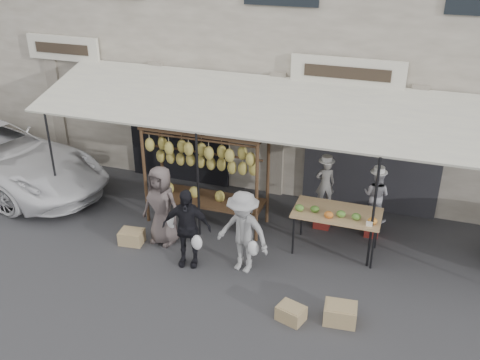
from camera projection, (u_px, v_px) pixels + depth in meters
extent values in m
plane|color=#2D2D30|center=(225.00, 274.00, 10.10)|extent=(90.00, 90.00, 0.00)
cube|color=beige|center=(309.00, 25.00, 14.06)|extent=(24.00, 6.00, 7.00)
cube|color=#232328|center=(372.00, 159.00, 11.83)|extent=(3.00, 0.10, 2.50)
cube|color=black|center=(179.00, 133.00, 13.20)|extent=(2.60, 0.10, 2.50)
cube|color=silver|center=(347.00, 72.00, 11.15)|extent=(2.40, 0.10, 0.60)
cube|color=silver|center=(63.00, 48.00, 13.18)|extent=(2.00, 0.10, 0.60)
cube|color=beige|center=(263.00, 106.00, 10.89)|extent=(10.00, 2.34, 0.63)
cylinder|color=black|center=(53.00, 163.00, 11.87)|extent=(0.05, 0.05, 2.30)
cylinder|color=black|center=(198.00, 186.00, 10.85)|extent=(0.05, 0.05, 2.30)
cylinder|color=black|center=(373.00, 214.00, 9.83)|extent=(0.05, 0.05, 2.30)
cylinder|color=#342213|center=(145.00, 176.00, 11.38)|extent=(0.07, 0.07, 2.20)
cylinder|color=#342213|center=(257.00, 194.00, 10.66)|extent=(0.07, 0.07, 2.20)
cylinder|color=#342213|center=(162.00, 161.00, 12.06)|extent=(0.07, 0.07, 2.20)
cylinder|color=#342213|center=(268.00, 177.00, 11.33)|extent=(0.07, 0.07, 2.20)
cube|color=#342213|center=(205.00, 128.00, 10.87)|extent=(2.60, 0.90, 0.07)
cylinder|color=#342213|center=(198.00, 140.00, 10.63)|extent=(2.50, 0.05, 0.05)
cylinder|color=#342213|center=(211.00, 128.00, 11.22)|extent=(2.50, 0.05, 0.05)
cylinder|color=#342213|center=(206.00, 153.00, 11.12)|extent=(2.50, 0.05, 0.05)
cube|color=#342213|center=(207.00, 199.00, 11.60)|extent=(2.50, 0.80, 0.05)
ellipsoid|color=#BFB855|center=(150.00, 145.00, 11.06)|extent=(0.20, 0.18, 0.30)
ellipsoid|color=#BFB855|center=(163.00, 143.00, 11.12)|extent=(0.20, 0.18, 0.30)
ellipsoid|color=#BFB855|center=(169.00, 148.00, 10.94)|extent=(0.20, 0.18, 0.30)
ellipsoid|color=#BFB855|center=(182.00, 146.00, 11.00)|extent=(0.20, 0.18, 0.30)
ellipsoid|color=#BFB855|center=(189.00, 149.00, 10.80)|extent=(0.20, 0.18, 0.30)
ellipsoid|color=#BFB855|center=(202.00, 149.00, 10.87)|extent=(0.20, 0.18, 0.30)
ellipsoid|color=#BFB855|center=(209.00, 153.00, 10.68)|extent=(0.20, 0.18, 0.30)
ellipsoid|color=#BFB855|center=(222.00, 152.00, 10.74)|extent=(0.20, 0.18, 0.30)
ellipsoid|color=#BFB855|center=(229.00, 156.00, 10.55)|extent=(0.20, 0.18, 0.30)
ellipsoid|color=#BFB855|center=(242.00, 153.00, 10.60)|extent=(0.20, 0.18, 0.30)
ellipsoid|color=#BFB855|center=(251.00, 159.00, 10.43)|extent=(0.20, 0.18, 0.30)
ellipsoid|color=#BFB855|center=(161.00, 156.00, 11.52)|extent=(0.20, 0.18, 0.30)
ellipsoid|color=#BFB855|center=(171.00, 157.00, 11.45)|extent=(0.20, 0.18, 0.30)
ellipsoid|color=#BFB855|center=(181.00, 159.00, 11.39)|extent=(0.20, 0.18, 0.30)
ellipsoid|color=#BFB855|center=(191.00, 160.00, 11.31)|extent=(0.20, 0.18, 0.30)
ellipsoid|color=#BFB855|center=(201.00, 161.00, 11.24)|extent=(0.20, 0.18, 0.30)
ellipsoid|color=#BFB855|center=(211.00, 164.00, 11.18)|extent=(0.20, 0.18, 0.30)
ellipsoid|color=#BFB855|center=(221.00, 164.00, 11.11)|extent=(0.20, 0.18, 0.30)
ellipsoid|color=#BFB855|center=(232.00, 167.00, 11.06)|extent=(0.20, 0.18, 0.30)
ellipsoid|color=#BFB855|center=(243.00, 168.00, 10.98)|extent=(0.20, 0.18, 0.30)
ellipsoid|color=#BFB855|center=(253.00, 169.00, 10.90)|extent=(0.20, 0.18, 0.30)
cube|color=tan|center=(337.00, 213.00, 10.42)|extent=(1.70, 0.90, 0.05)
cylinder|color=black|center=(293.00, 235.00, 10.53)|extent=(0.04, 0.04, 0.85)
cylinder|color=black|center=(373.00, 249.00, 10.08)|extent=(0.04, 0.04, 0.85)
cylinder|color=black|center=(302.00, 217.00, 11.15)|extent=(0.04, 0.04, 0.85)
cylinder|color=black|center=(377.00, 230.00, 10.71)|extent=(0.04, 0.04, 0.85)
ellipsoid|color=#598C33|center=(299.00, 208.00, 10.41)|extent=(0.18, 0.14, 0.14)
ellipsoid|color=#477226|center=(315.00, 209.00, 10.36)|extent=(0.18, 0.14, 0.14)
ellipsoid|color=orange|center=(329.00, 215.00, 10.16)|extent=(0.18, 0.14, 0.14)
ellipsoid|color=#598C33|center=(341.00, 214.00, 10.19)|extent=(0.18, 0.14, 0.14)
ellipsoid|color=#598C33|center=(356.00, 217.00, 10.10)|extent=(0.18, 0.14, 0.14)
ellipsoid|color=orange|center=(373.00, 221.00, 9.96)|extent=(0.18, 0.14, 0.14)
imported|color=slate|center=(325.00, 184.00, 11.20)|extent=(0.47, 0.39, 1.11)
imported|color=#9B9AA2|center=(376.00, 195.00, 10.90)|extent=(0.64, 0.56, 1.12)
imported|color=#594D4B|center=(162.00, 205.00, 10.75)|extent=(0.90, 0.66, 1.69)
imported|color=black|center=(187.00, 228.00, 10.07)|extent=(0.99, 0.56, 1.60)
imported|color=gray|center=(243.00, 232.00, 9.88)|extent=(1.16, 0.81, 1.65)
cube|color=maroon|center=(322.00, 217.00, 11.55)|extent=(0.37, 0.37, 0.48)
cube|color=maroon|center=(372.00, 227.00, 11.24)|extent=(0.30, 0.30, 0.40)
cube|color=tan|center=(291.00, 313.00, 8.90)|extent=(0.52, 0.45, 0.26)
cube|color=tan|center=(340.00, 314.00, 8.85)|extent=(0.57, 0.45, 0.32)
cube|color=tan|center=(132.00, 237.00, 11.00)|extent=(0.52, 0.42, 0.29)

